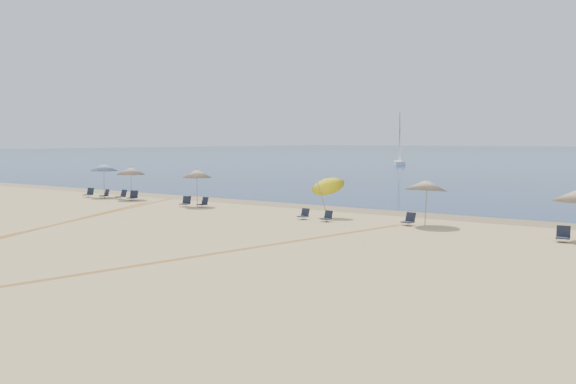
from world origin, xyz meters
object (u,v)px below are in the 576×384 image
at_px(chair_4, 186,202).
at_px(chair_5, 204,203).
at_px(chair_2, 122,195).
at_px(chair_3, 133,196).
at_px(umbrella_2, 197,173).
at_px(chair_1, 105,194).
at_px(chair_8, 409,220).
at_px(umbrella_4, 426,185).
at_px(chair_9, 563,235).
at_px(umbrella_0, 104,167).
at_px(umbrella_3, 327,182).
at_px(sailboat_2, 400,149).
at_px(chair_0, 89,193).
at_px(chair_6, 304,214).
at_px(umbrella_1, 131,171).
at_px(chair_7, 327,217).

bearing_deg(chair_4, chair_5, 4.65).
xyz_separation_m(chair_2, chair_5, (8.54, -0.49, -0.03)).
xyz_separation_m(chair_2, chair_3, (1.32, -0.10, 0.00)).
bearing_deg(chair_4, umbrella_2, 40.32).
distance_m(chair_1, chair_5, 10.32).
height_order(chair_1, chair_3, chair_3).
bearing_deg(chair_8, chair_3, -171.77).
bearing_deg(chair_4, chair_8, -16.45).
bearing_deg(umbrella_2, chair_1, 178.94).
distance_m(umbrella_4, chair_5, 15.35).
bearing_deg(chair_9, umbrella_0, 168.66).
distance_m(chair_2, chair_5, 8.56).
bearing_deg(chair_9, umbrella_3, 166.07).
bearing_deg(umbrella_2, chair_5, -14.86).
distance_m(chair_3, sailboat_2, 69.29).
bearing_deg(chair_8, chair_9, 2.98).
distance_m(chair_4, sailboat_2, 71.17).
height_order(umbrella_0, chair_0, umbrella_0).
bearing_deg(sailboat_2, chair_6, -99.30).
distance_m(umbrella_3, chair_1, 19.71).
bearing_deg(umbrella_0, chair_2, -10.45).
bearing_deg(chair_5, chair_1, -176.25).
height_order(chair_0, chair_4, chair_0).
height_order(umbrella_4, sailboat_2, sailboat_2).
height_order(umbrella_2, chair_5, umbrella_2).
height_order(umbrella_2, chair_4, umbrella_2).
bearing_deg(umbrella_0, chair_1, -35.17).
bearing_deg(umbrella_4, umbrella_3, 179.84).
xyz_separation_m(umbrella_1, chair_8, (22.53, -1.23, -1.83)).
bearing_deg(sailboat_2, umbrella_2, -106.14).
height_order(umbrella_0, umbrella_2, umbrella_0).
height_order(chair_7, chair_8, chair_8).
bearing_deg(chair_9, chair_7, 173.42).
relative_size(chair_5, sailboat_2, 0.07).
xyz_separation_m(umbrella_2, chair_6, (9.50, -1.60, -1.92)).
xyz_separation_m(umbrella_0, chair_7, (21.48, -2.46, -2.03)).
xyz_separation_m(umbrella_0, umbrella_4, (26.41, -0.85, -0.21)).
xyz_separation_m(umbrella_4, chair_1, (-25.56, 0.25, -1.79)).
bearing_deg(umbrella_1, chair_7, -7.34).
relative_size(umbrella_4, chair_4, 3.05).
xyz_separation_m(umbrella_1, chair_6, (16.73, -2.26, -1.85)).
bearing_deg(chair_3, chair_7, -30.37).
bearing_deg(umbrella_1, umbrella_4, -1.82).
bearing_deg(chair_5, chair_9, 2.38).
distance_m(umbrella_1, chair_7, 18.53).
distance_m(umbrella_2, chair_1, 9.76).
relative_size(umbrella_1, chair_4, 3.06).
bearing_deg(chair_7, chair_8, 19.30).
bearing_deg(umbrella_0, umbrella_2, -4.24).
distance_m(chair_3, chair_6, 16.08).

